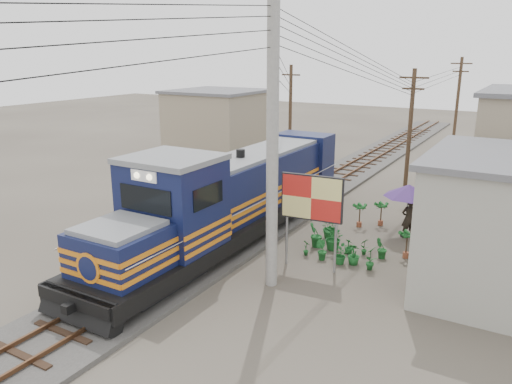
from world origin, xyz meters
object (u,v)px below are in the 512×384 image
Objects in this scene: locomotive at (233,199)px; vendor at (409,218)px; market_umbrella at (409,191)px; billboard at (312,200)px.

locomotive is 7.67m from vendor.
vendor is at bearing -41.86° from market_umbrella.
locomotive is 9.64× the size of vendor.
billboard is at bearing 25.45° from vendor.
market_umbrella reaches higher than vendor.
market_umbrella is (6.38, 4.09, 0.26)m from locomotive.
billboard is at bearing -14.99° from locomotive.
locomotive is at bearing 160.07° from billboard.
vendor is at bearing 60.02° from billboard.
locomotive is at bearing -147.36° from market_umbrella.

